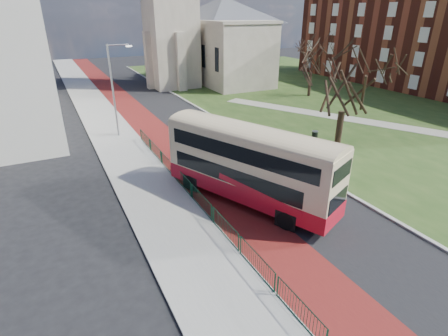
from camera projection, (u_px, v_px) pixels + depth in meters
ground at (267, 218)px, 19.61m from camera, size 160.00×160.00×0.00m
road_carriageway at (173, 122)px, 36.47m from camera, size 9.00×120.00×0.01m
bus_lane at (148, 126)px, 35.36m from camera, size 3.40×120.00×0.01m
pavement_west at (109, 130)px, 33.76m from camera, size 4.00×120.00×0.12m
kerb_west at (130, 128)px, 34.59m from camera, size 0.25×120.00×0.13m
kerb_east at (205, 112)px, 39.98m from camera, size 0.25×80.00×0.13m
grass_green at (337, 95)px, 48.22m from camera, size 40.00×80.00×0.04m
footpath at (376, 123)px, 35.98m from camera, size 18.84×32.82×0.03m
pedestrian_railing at (191, 191)px, 21.41m from camera, size 0.07×24.00×1.12m
brick_terrace at (428, 41)px, 49.61m from camera, size 10.30×44.30×13.50m
streetlamp at (114, 86)px, 30.54m from camera, size 2.13×0.18×8.00m
bus at (249, 162)px, 20.30m from camera, size 6.69×11.02×4.57m
winter_tree_near at (347, 76)px, 26.07m from camera, size 6.86×6.86×8.84m
winter_tree_far at (313, 53)px, 45.43m from camera, size 5.66×5.66×8.12m
litter_bin at (315, 136)px, 31.00m from camera, size 0.71×0.71×0.89m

